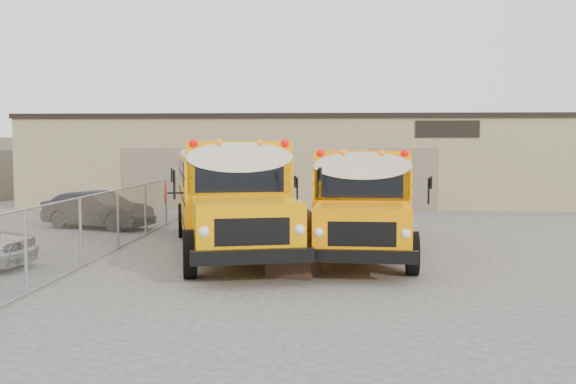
{
  "coord_description": "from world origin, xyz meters",
  "views": [
    {
      "loc": [
        -0.03,
        -15.66,
        3.04
      ],
      "look_at": [
        -1.03,
        4.92,
        1.6
      ],
      "focal_mm": 40.0,
      "sensor_mm": 36.0,
      "label": 1
    }
  ],
  "objects_px": {
    "tarp_bundle": "(294,239)",
    "car_dark": "(98,210)",
    "school_bus_right": "(361,180)",
    "school_bus_left": "(212,176)"
  },
  "relations": [
    {
      "from": "tarp_bundle",
      "to": "car_dark",
      "type": "relative_size",
      "value": 0.4
    },
    {
      "from": "tarp_bundle",
      "to": "car_dark",
      "type": "distance_m",
      "value": 11.43
    },
    {
      "from": "car_dark",
      "to": "school_bus_right",
      "type": "bearing_deg",
      "value": -58.0
    },
    {
      "from": "car_dark",
      "to": "tarp_bundle",
      "type": "bearing_deg",
      "value": -118.04
    },
    {
      "from": "school_bus_right",
      "to": "school_bus_left",
      "type": "bearing_deg",
      "value": 177.96
    },
    {
      "from": "school_bus_left",
      "to": "school_bus_right",
      "type": "height_order",
      "value": "school_bus_left"
    },
    {
      "from": "school_bus_left",
      "to": "tarp_bundle",
      "type": "bearing_deg",
      "value": -70.85
    },
    {
      "from": "school_bus_left",
      "to": "school_bus_right",
      "type": "distance_m",
      "value": 6.04
    },
    {
      "from": "school_bus_right",
      "to": "tarp_bundle",
      "type": "height_order",
      "value": "school_bus_right"
    },
    {
      "from": "school_bus_left",
      "to": "car_dark",
      "type": "distance_m",
      "value": 4.76
    }
  ]
}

